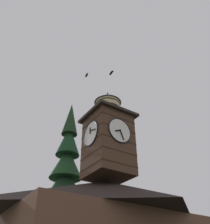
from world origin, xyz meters
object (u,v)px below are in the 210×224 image
Objects in this scene: moon at (72,223)px; flying_bird_low at (86,75)px; clock_tower at (108,136)px; flying_bird_high at (111,73)px; pine_tree_behind at (63,201)px.

flying_bird_low reaches higher than moon.
clock_tower is 6.90m from flying_bird_high.
flying_bird_low is at bearing -0.72° from clock_tower.
moon is at bearing -115.28° from flying_bird_low.
pine_tree_behind is 9.78× the size of moon.
clock_tower is 7.97m from pine_tree_behind.
flying_bird_low reaches higher than clock_tower.
pine_tree_behind is (0.78, -6.72, -4.22)m from clock_tower.
clock_tower is at bearing 179.28° from flying_bird_low.
flying_bird_high is at bearing 94.65° from pine_tree_behind.
clock_tower is 0.46× the size of pine_tree_behind.
flying_bird_high is 2.61m from flying_bird_low.
clock_tower is at bearing 96.59° from pine_tree_behind.
flying_bird_high is (0.15, 0.92, 6.84)m from clock_tower.
pine_tree_behind is 13.46m from flying_bird_high.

